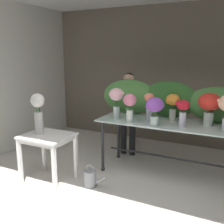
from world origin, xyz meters
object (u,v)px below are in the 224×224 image
object	(u,v)px
display_table_glass	(166,130)
watering_can	(91,178)
vase_violet_lilies	(155,108)
vase_white_roses_tall	(38,110)
vase_scarlet_dahlias	(210,105)
florist	(128,105)
vase_crimson_carnations	(183,111)
vase_coral_snapdragons	(149,104)
vase_blush_anemones	(117,98)
side_table_white	(48,141)
vase_rosy_roses	(130,105)
vase_sunset_peonies	(173,103)

from	to	relation	value
display_table_glass	watering_can	bearing A→B (deg)	-135.52
vase_violet_lilies	vase_white_roses_tall	distance (m)	1.70
vase_white_roses_tall	vase_scarlet_dahlias	bearing A→B (deg)	24.39
florist	vase_crimson_carnations	xyz separation A→B (m)	(1.14, -0.75, 0.15)
vase_coral_snapdragons	watering_can	world-z (taller)	vase_coral_snapdragons
vase_crimson_carnations	vase_white_roses_tall	xyz separation A→B (m)	(-1.94, -0.78, -0.03)
display_table_glass	vase_blush_anemones	xyz separation A→B (m)	(-0.77, -0.16, 0.47)
side_table_white	vase_rosy_roses	distance (m)	1.34
florist	side_table_white	bearing A→B (deg)	-113.19
florist	watering_can	world-z (taller)	florist
vase_coral_snapdragons	vase_white_roses_tall	size ratio (longest dim) A/B	0.72
side_table_white	vase_violet_lilies	size ratio (longest dim) A/B	1.76
vase_rosy_roses	watering_can	world-z (taller)	vase_rosy_roses
vase_violet_lilies	vase_scarlet_dahlias	xyz separation A→B (m)	(0.70, 0.35, 0.04)
vase_coral_snapdragons	side_table_white	bearing A→B (deg)	-143.83
vase_violet_lilies	vase_coral_snapdragons	distance (m)	0.29
vase_violet_lilies	vase_white_roses_tall	world-z (taller)	vase_white_roses_tall
vase_scarlet_dahlias	vase_coral_snapdragons	xyz separation A→B (m)	(-0.86, -0.11, -0.05)
vase_crimson_carnations	vase_white_roses_tall	bearing A→B (deg)	-158.17
display_table_glass	vase_coral_snapdragons	world-z (taller)	vase_coral_snapdragons
side_table_white	watering_can	world-z (taller)	side_table_white
side_table_white	vase_violet_lilies	distance (m)	1.65
vase_sunset_peonies	vase_scarlet_dahlias	bearing A→B (deg)	-6.19
vase_blush_anemones	vase_rosy_roses	bearing A→B (deg)	-23.40
vase_sunset_peonies	vase_crimson_carnations	world-z (taller)	vase_sunset_peonies
florist	vase_violet_lilies	distance (m)	1.15
florist	vase_white_roses_tall	world-z (taller)	florist
vase_violet_lilies	vase_scarlet_dahlias	distance (m)	0.78
display_table_glass	side_table_white	distance (m)	1.81
vase_blush_anemones	vase_coral_snapdragons	xyz separation A→B (m)	(0.51, 0.11, -0.07)
vase_scarlet_dahlias	vase_crimson_carnations	size ratio (longest dim) A/B	1.22
vase_rosy_roses	vase_coral_snapdragons	xyz separation A→B (m)	(0.23, 0.23, -0.01)
watering_can	vase_sunset_peonies	bearing A→B (deg)	46.16
vase_sunset_peonies	vase_crimson_carnations	xyz separation A→B (m)	(0.21, -0.31, -0.03)
vase_blush_anemones	side_table_white	bearing A→B (deg)	-132.79
vase_blush_anemones	vase_coral_snapdragons	world-z (taller)	vase_blush_anemones
vase_sunset_peonies	vase_scarlet_dahlias	distance (m)	0.54
vase_violet_lilies	watering_can	xyz separation A→B (m)	(-0.76, -0.56, -1.01)
vase_violet_lilies	vase_white_roses_tall	bearing A→B (deg)	-156.43
side_table_white	vase_blush_anemones	xyz separation A→B (m)	(0.75, 0.81, 0.58)
vase_rosy_roses	vase_crimson_carnations	size ratio (longest dim) A/B	1.13
vase_blush_anemones	vase_rosy_roses	xyz separation A→B (m)	(0.28, -0.12, -0.06)
vase_rosy_roses	watering_can	bearing A→B (deg)	-122.97
florist	vase_coral_snapdragons	size ratio (longest dim) A/B	3.58
display_table_glass	watering_can	size ratio (longest dim) A/B	5.95
side_table_white	vase_coral_snapdragons	xyz separation A→B (m)	(1.26, 0.92, 0.51)
vase_violet_lilies	vase_sunset_peonies	bearing A→B (deg)	67.75
vase_white_roses_tall	watering_can	world-z (taller)	vase_white_roses_tall
side_table_white	vase_blush_anemones	bearing A→B (deg)	47.21
display_table_glass	vase_sunset_peonies	world-z (taller)	vase_sunset_peonies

